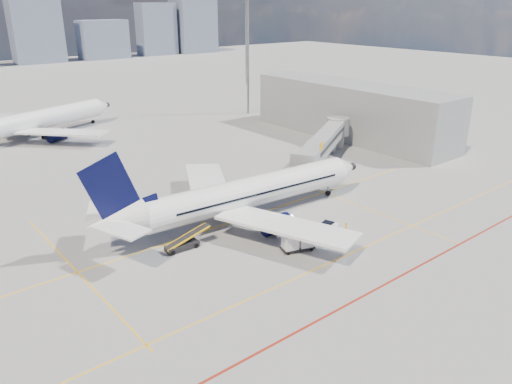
# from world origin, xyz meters

# --- Properties ---
(ground) EXTENTS (420.00, 420.00, 0.00)m
(ground) POSITION_xyz_m (0.00, 0.00, 0.00)
(ground) COLOR gray
(ground) RESTS_ON ground
(apron_markings) EXTENTS (90.00, 35.12, 0.01)m
(apron_markings) POSITION_xyz_m (-0.58, -3.91, 0.01)
(apron_markings) COLOR #F9B20D
(apron_markings) RESTS_ON ground
(jet_bridge) EXTENTS (23.55, 15.78, 6.30)m
(jet_bridge) POSITION_xyz_m (23.51, 16.91, 3.74)
(jet_bridge) COLOR gray
(jet_bridge) RESTS_ON ground
(terminal_block) EXTENTS (10.00, 42.00, 10.00)m
(terminal_block) POSITION_xyz_m (39.95, 26.00, 5.00)
(terminal_block) COLOR gray
(terminal_block) RESTS_ON ground
(floodlight_mast_ne) EXTENTS (3.20, 0.61, 25.45)m
(floodlight_mast_ne) POSITION_xyz_m (38.00, 55.00, 13.59)
(floodlight_mast_ne) COLOR gray
(floodlight_mast_ne) RESTS_ON ground
(floodlight_mast_far) EXTENTS (3.20, 0.61, 25.45)m
(floodlight_mast_far) POSITION_xyz_m (65.00, 90.00, 13.59)
(floodlight_mast_far) COLOR gray
(floodlight_mast_far) RESTS_ON ground
(distant_skyline) EXTENTS (246.40, 14.01, 27.75)m
(distant_skyline) POSITION_xyz_m (19.15, 190.00, 11.29)
(distant_skyline) COLOR slate
(distant_skyline) RESTS_ON ground
(main_aircraft) EXTENTS (36.86, 32.09, 10.85)m
(main_aircraft) POSITION_xyz_m (-0.39, 7.76, 3.22)
(main_aircraft) COLOR white
(main_aircraft) RESTS_ON ground
(second_aircraft) EXTENTS (37.13, 31.59, 11.19)m
(second_aircraft) POSITION_xyz_m (-7.88, 62.73, 3.22)
(second_aircraft) COLOR white
(second_aircraft) RESTS_ON ground
(baggage_tug) EXTENTS (2.63, 2.04, 1.63)m
(baggage_tug) POSITION_xyz_m (4.78, -1.49, 0.78)
(baggage_tug) COLOR white
(baggage_tug) RESTS_ON ground
(cargo_dolly) EXTENTS (3.71, 2.52, 1.87)m
(cargo_dolly) POSITION_xyz_m (-0.50, -1.98, 1.02)
(cargo_dolly) COLOR black
(cargo_dolly) RESTS_ON ground
(belt_loader) EXTENTS (5.17, 1.58, 2.09)m
(belt_loader) POSITION_xyz_m (-9.62, 5.76, 0.54)
(belt_loader) COLOR black
(belt_loader) RESTS_ON ground
(ramp_worker) EXTENTS (0.58, 0.68, 1.58)m
(ramp_worker) POSITION_xyz_m (6.07, -2.86, 0.79)
(ramp_worker) COLOR yellow
(ramp_worker) RESTS_ON ground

